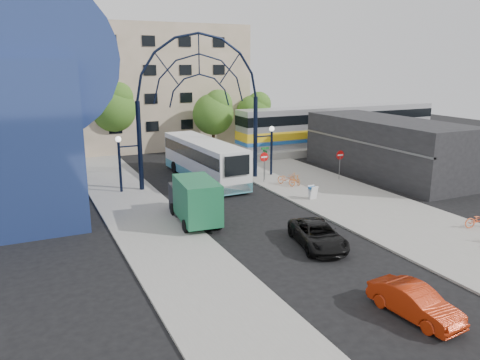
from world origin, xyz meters
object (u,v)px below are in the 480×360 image
street_name_sign (265,156)px  tree_north_a (214,112)px  black_suv (318,235)px  gateway_arch (199,79)px  stop_sign (264,160)px  do_not_enter_sign (340,158)px  train_car (340,125)px  tree_north_c (255,111)px  green_truck (194,200)px  bike_near_a (286,179)px  bike_near_b (296,179)px  city_bus (204,159)px  tree_north_b (113,106)px  red_sedan (415,302)px  sandwich_board (313,191)px  bike_far_a (480,220)px

street_name_sign → tree_north_a: 13.59m
tree_north_a → black_suv: tree_north_a is taller
gateway_arch → street_name_sign: (5.20, -1.40, -6.43)m
black_suv → stop_sign: bearing=87.4°
stop_sign → do_not_enter_sign: size_ratio=1.01×
train_car → tree_north_c: (-7.88, 5.93, 1.37)m
tree_north_a → green_truck: size_ratio=1.17×
bike_near_a → bike_near_b: bearing=-24.6°
stop_sign → city_bus: (-4.08, 3.24, -0.22)m
city_bus → bike_near_b: city_bus is taller
city_bus → street_name_sign: bearing=-32.8°
bike_near_a → do_not_enter_sign: bearing=-19.5°
stop_sign → do_not_enter_sign: bearing=-17.9°
do_not_enter_sign → tree_north_b: 25.09m
tree_north_c → red_sedan: 39.25m
train_car → black_suv: bearing=-129.1°
gateway_arch → stop_sign: bearing=-22.6°
black_suv → red_sedan: (-0.78, -7.77, -0.02)m
train_car → sandwich_board: bearing=-131.9°
gateway_arch → street_name_sign: size_ratio=4.87×
red_sedan → green_truck: bearing=99.5°
train_car → gateway_arch: bearing=-158.2°
tree_north_a → bike_near_a: bearing=-90.7°
gateway_arch → black_suv: 17.41m
red_sedan → bike_near_b: size_ratio=2.56×
tree_north_a → green_truck: bearing=-115.6°
do_not_enter_sign → bike_near_a: do_not_enter_sign is taller
tree_north_c → red_sedan: (-12.01, -37.19, -3.63)m
street_name_sign → city_bus: bearing=149.5°
sandwich_board → tree_north_b: tree_north_b is taller
sandwich_board → bike_far_a: bearing=-59.3°
street_name_sign → city_bus: 5.21m
bike_near_a → train_car: bearing=23.1°
sandwich_board → train_car: bearing=48.1°
tree_north_a → train_car: bearing=-15.8°
train_car → do_not_enter_sign: bearing=-126.9°
bike_near_a → bike_far_a: bearing=-85.7°
green_truck → red_sedan: bearing=-69.4°
gateway_arch → bike_near_a: size_ratio=7.28×
black_suv → bike_near_a: (5.02, 11.72, -0.05)m
street_name_sign → green_truck: green_truck is taller
bike_near_b → street_name_sign: bearing=125.4°
gateway_arch → green_truck: gateway_arch is taller
gateway_arch → tree_north_b: gateway_arch is taller
tree_north_a → black_suv: (-5.23, -27.41, -3.95)m
red_sedan → bike_near_a: size_ratio=2.08×
red_sedan → street_name_sign: bearing=71.2°
black_suv → gateway_arch: bearing=106.9°
street_name_sign → train_car: 17.55m
green_truck → gateway_arch: bearing=71.8°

